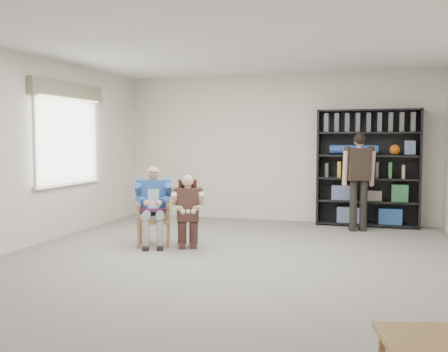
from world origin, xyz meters
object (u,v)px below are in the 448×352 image
(kneeling_woman, at_px, (188,212))
(bookshelf, at_px, (368,168))
(standing_man, at_px, (359,182))
(armchair, at_px, (154,215))
(seated_man, at_px, (154,206))

(kneeling_woman, relative_size, bookshelf, 0.52)
(kneeling_woman, height_order, standing_man, standing_man)
(kneeling_woman, distance_m, bookshelf, 3.72)
(armchair, relative_size, seated_man, 0.77)
(seated_man, relative_size, kneeling_woman, 1.09)
(standing_man, bearing_deg, armchair, -159.99)
(armchair, relative_size, standing_man, 0.55)
(armchair, distance_m, standing_man, 3.55)
(bookshelf, bearing_deg, standing_man, -102.61)
(seated_man, bearing_deg, standing_man, 14.66)
(standing_man, bearing_deg, bookshelf, 61.23)
(bookshelf, relative_size, standing_man, 1.26)
(seated_man, height_order, kneeling_woman, seated_man)
(kneeling_woman, bearing_deg, seated_man, 146.79)
(seated_man, bearing_deg, bookshelf, 20.44)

